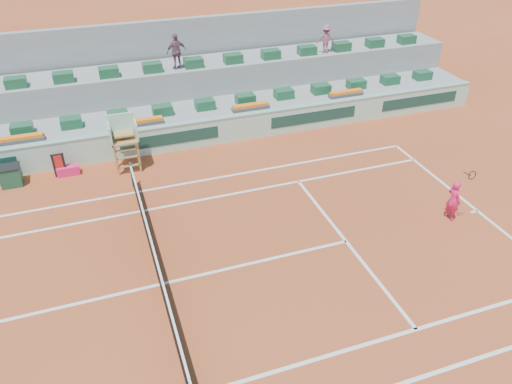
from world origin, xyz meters
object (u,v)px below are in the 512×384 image
at_px(player_bag, 68,170).
at_px(drink_cooler_a, 11,176).
at_px(umpire_chair, 124,136).
at_px(tennis_player, 454,200).

distance_m(player_bag, drink_cooler_a, 2.16).
bearing_deg(umpire_chair, drink_cooler_a, 177.56).
xyz_separation_m(drink_cooler_a, tennis_player, (15.17, -7.71, 0.37)).
xyz_separation_m(umpire_chair, drink_cooler_a, (-4.57, 0.20, -1.12)).
height_order(umpire_chair, drink_cooler_a, umpire_chair).
relative_size(player_bag, tennis_player, 0.39).
xyz_separation_m(player_bag, drink_cooler_a, (-2.15, -0.09, 0.22)).
bearing_deg(player_bag, tennis_player, -30.93).
xyz_separation_m(umpire_chair, tennis_player, (10.60, -7.52, -0.75)).
relative_size(player_bag, umpire_chair, 0.37).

